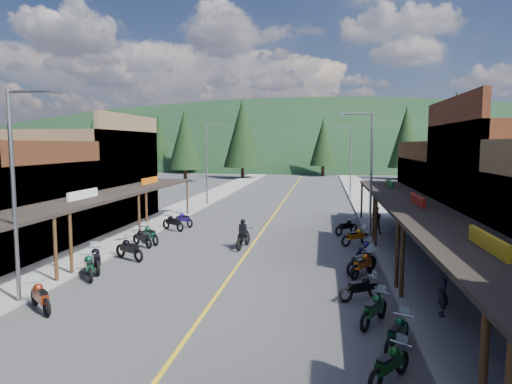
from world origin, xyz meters
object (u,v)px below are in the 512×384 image
at_px(pine_11, 455,135).
at_px(bike_west_12, 184,218).
at_px(shop_west_3, 86,177).
at_px(pine_1, 186,138).
at_px(bike_east_10, 356,236).
at_px(bike_east_4, 397,332).
at_px(streetlight_3, 349,158).
at_px(rider_on_bike, 243,236).
at_px(bike_west_7, 96,258).
at_px(streetlight_2, 369,169).
at_px(pine_2, 242,133).
at_px(bike_east_5, 374,308).
at_px(pedestrian_east_a, 442,293).
at_px(bike_west_5, 40,295).
at_px(pine_5, 482,134).
at_px(bike_east_9, 364,250).
at_px(pine_7, 159,139).
at_px(bike_west_11, 173,222).
at_px(streetlight_1, 208,160).
at_px(pine_4, 406,137).
at_px(bike_west_10, 150,234).
at_px(bike_east_3, 390,363).
at_px(pine_8, 136,145).
at_px(pedestrian_east_b, 375,220).
at_px(bike_east_8, 362,260).
at_px(streetlight_0, 17,187).
at_px(pine_0, 94,142).
at_px(bike_west_6, 89,265).
at_px(bike_east_11, 346,226).
at_px(shop_east_3, 466,196).
at_px(bike_east_7, 363,263).
at_px(pine_9, 471,142).
at_px(pine_3, 323,142).
at_px(pine_10, 185,139).

height_order(pine_11, bike_west_12, pine_11).
height_order(shop_west_3, pine_1, pine_1).
bearing_deg(bike_east_10, bike_east_4, -36.57).
height_order(streetlight_3, pine_11, pine_11).
xyz_separation_m(pine_11, rider_on_bike, (-20.40, -33.47, -6.48)).
distance_m(bike_west_7, bike_west_12, 12.15).
distance_m(streetlight_2, pine_2, 52.91).
distance_m(bike_east_5, pedestrian_east_a, 2.52).
distance_m(streetlight_3, bike_west_5, 38.89).
bearing_deg(pine_5, bike_east_9, -111.77).
height_order(streetlight_2, pine_7, pine_7).
distance_m(bike_west_11, bike_west_12, 1.63).
bearing_deg(bike_east_10, bike_west_7, -96.59).
xyz_separation_m(streetlight_1, pine_4, (24.95, 38.00, 2.78)).
height_order(bike_west_10, bike_east_5, bike_west_10).
height_order(bike_west_10, bike_east_3, bike_west_10).
bearing_deg(pine_8, pedestrian_east_b, -46.10).
height_order(pine_1, bike_west_12, pine_1).
height_order(pine_7, bike_west_7, pine_7).
relative_size(streetlight_2, pine_1, 0.64).
relative_size(shop_west_3, rider_on_bike, 4.57).
height_order(bike_west_10, bike_west_11, same).
bearing_deg(bike_east_4, bike_west_7, -179.53).
bearing_deg(bike_east_8, streetlight_0, -113.99).
xyz_separation_m(pine_0, rider_on_bike, (39.60, -57.47, -5.78)).
relative_size(pine_4, bike_west_6, 5.94).
xyz_separation_m(bike_west_7, bike_east_3, (12.33, -8.41, -0.11)).
height_order(streetlight_3, pedestrian_east_b, streetlight_3).
relative_size(pine_11, bike_east_11, 6.04).
distance_m(shop_east_3, bike_east_10, 9.39).
height_order(streetlight_3, bike_east_7, streetlight_3).
bearing_deg(shop_east_3, pine_9, 73.09).
distance_m(streetlight_2, pine_3, 58.11).
bearing_deg(rider_on_bike, bike_west_5, -109.43).
distance_m(streetlight_3, pine_10, 32.06).
bearing_deg(bike_east_9, bike_west_11, 180.00).
height_order(bike_west_7, bike_east_11, bike_west_7).
bearing_deg(pine_3, pine_1, 171.87).
distance_m(bike_east_3, pedestrian_east_a, 5.17).
height_order(pine_0, bike_east_3, pine_0).
distance_m(shop_west_3, pine_0, 57.15).
bearing_deg(bike_west_5, pine_11, 10.67).
bearing_deg(bike_west_10, bike_east_10, -40.19).
relative_size(pine_11, bike_east_4, 6.62).
height_order(pine_3, bike_west_10, pine_3).
bearing_deg(bike_west_11, pine_4, 7.60).
relative_size(streetlight_2, bike_west_10, 3.70).
bearing_deg(bike_west_7, pine_8, 77.89).
xyz_separation_m(streetlight_0, bike_west_5, (1.06, -0.50, -3.87)).
bearing_deg(bike_west_12, bike_east_11, -58.24).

